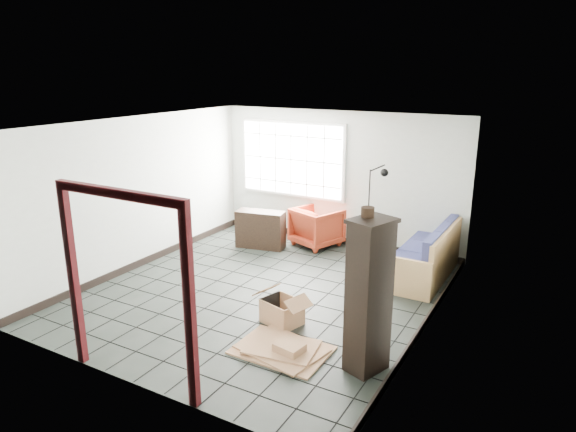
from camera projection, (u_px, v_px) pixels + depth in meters
The scene contains 15 objects.
ground at pixel (264, 292), 7.98m from camera, with size 5.50×5.50×0.00m, color black.
room_shell at pixel (263, 187), 7.54m from camera, with size 5.02×5.52×2.61m.
window_panel at pixel (292, 159), 10.27m from camera, with size 2.32×0.08×1.52m.
doorway_trim at pixel (125, 265), 5.34m from camera, with size 1.80×0.08×2.20m.
futon_sofa at pixel (428, 258), 8.52m from camera, with size 0.79×2.04×0.90m.
armchair at pixel (317, 225), 10.00m from camera, with size 0.81×0.76×0.84m, color maroon.
side_table at pixel (374, 241), 8.86m from camera, with size 0.63×0.63×0.58m.
table_lamp at pixel (376, 221), 8.69m from camera, with size 0.34×0.34×0.40m.
projector at pixel (370, 232), 8.86m from camera, with size 0.27×0.22×0.09m.
floor_lamp at pixel (375, 208), 9.31m from camera, with size 0.53×0.35×1.72m.
console_shelf at pixel (261, 229), 9.90m from camera, with size 0.98×0.54×0.72m.
tall_shelf at pixel (369, 296), 5.70m from camera, with size 0.52×0.59×1.81m.
pot at pixel (368, 212), 5.51m from camera, with size 0.15×0.15×0.11m.
open_box at pixel (282, 311), 6.99m from camera, with size 0.88×0.60×0.46m.
cardboard_pile at pixel (283, 348), 6.30m from camera, with size 1.14×0.92×0.17m.
Camera 1 is at (3.93, -6.21, 3.35)m, focal length 32.00 mm.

